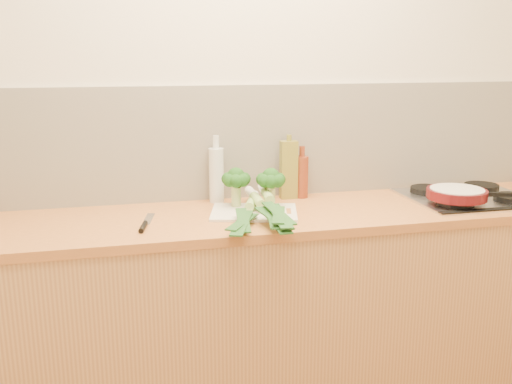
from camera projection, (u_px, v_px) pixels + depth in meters
room_shell at (249, 142)px, 2.73m from camera, size 3.50×3.50×3.50m
counter at (263, 306)px, 2.62m from camera, size 3.20×0.62×0.90m
gas_hob at (469, 196)px, 2.74m from camera, size 0.58×0.50×0.04m
chopping_board at (254, 212)px, 2.50m from camera, size 0.43×0.36×0.01m
broccoli_left at (236, 180)px, 2.55m from camera, size 0.13×0.13×0.18m
broccoli_right at (271, 180)px, 2.55m from camera, size 0.13×0.13×0.17m
leek_front at (249, 208)px, 2.45m from camera, size 0.26×0.61×0.04m
leek_mid at (261, 204)px, 2.45m from camera, size 0.10×0.69×0.04m
leek_back at (270, 200)px, 2.45m from camera, size 0.14×0.69×0.04m
chefs_knife at (145, 225)px, 2.31m from camera, size 0.08×0.28×0.02m
skillet at (457, 193)px, 2.60m from camera, size 0.39×0.27×0.05m
oil_tin at (289, 169)px, 2.73m from camera, size 0.08×0.05×0.31m
glass_bottle at (216, 174)px, 2.66m from camera, size 0.07×0.07×0.32m
amber_bottle at (302, 176)px, 2.75m from camera, size 0.06×0.06×0.25m
water_bottle at (289, 178)px, 2.76m from camera, size 0.08×0.08×0.24m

